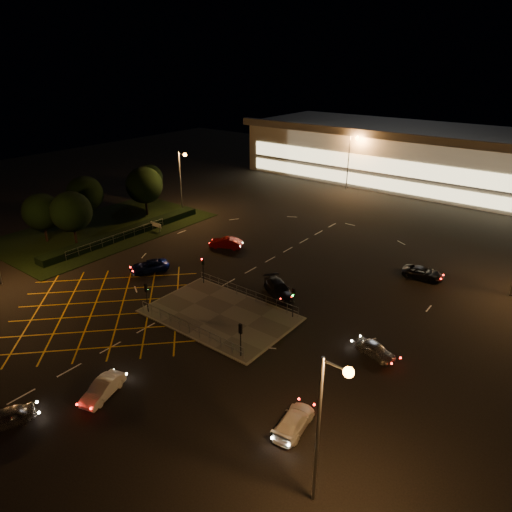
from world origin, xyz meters
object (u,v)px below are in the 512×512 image
Objects in this scene: car_far_dkgrey at (279,289)px; signal_se at (241,333)px; signal_sw at (146,292)px; car_right_silver at (375,350)px; signal_nw at (203,265)px; car_near_silver at (5,418)px; car_queue_white at (103,389)px; car_approach_white at (294,421)px; car_east_grey at (423,273)px; car_circ_red at (226,243)px; signal_ne at (293,297)px; car_left_blue at (149,266)px.

signal_se is at bearing -127.42° from car_far_dkgrey.
signal_sw is 0.85× the size of car_right_silver.
signal_nw reaches higher than car_near_silver.
signal_sw is 13.81m from car_far_dkgrey.
car_queue_white is 0.93× the size of car_approach_white.
car_east_grey is at bearing 92.47° from car_near_silver.
car_circ_red is (-25.91, 10.33, 0.10)m from car_right_silver.
signal_ne is 0.68× the size of car_left_blue.
car_left_blue is at bearing -28.94° from car_approach_white.
car_east_grey reaches higher than car_left_blue.
car_queue_white is at bearing -150.16° from car_far_dkgrey.
car_circ_red is (2.52, 11.01, 0.08)m from car_left_blue.
signal_nw is 21.08m from car_right_silver.
signal_nw is 10.80m from car_circ_red.
car_approach_white is at bearing 153.20° from signal_se.
car_left_blue is at bearing -36.79° from car_circ_red.
car_left_blue is at bearing -18.36° from signal_se.
car_right_silver is 17.51m from car_east_grey.
car_right_silver is 0.86× the size of car_approach_white.
signal_sw and signal_se have the same top height.
car_left_blue is (-7.44, -1.54, -1.72)m from signal_nw.
car_east_grey is (-1.92, 17.40, 0.02)m from car_right_silver.
car_circ_red reaches higher than car_left_blue.
car_approach_white is (24.99, -21.54, -0.11)m from car_circ_red.
signal_nw is at bearing -39.01° from car_approach_white.
signal_sw is 0.71× the size of car_circ_red.
signal_ne reaches higher than car_circ_red.
car_near_silver is at bearing 157.47° from car_right_silver.
signal_sw is 18.22m from car_circ_red.
car_near_silver is 34.72m from car_circ_red.
car_east_grey is (7.08, 24.54, -1.72)m from signal_se.
signal_ne is 0.62× the size of car_far_dkgrey.
car_circ_red is at bearing 117.44° from signal_nw.
car_queue_white is at bearing -105.88° from signal_ne.
car_left_blue reaches higher than car_right_silver.
car_circ_red is (-8.99, 33.54, 0.08)m from car_near_silver.
car_far_dkgrey is 1.10× the size of car_east_grey.
car_circ_red is 0.95× the size of car_east_grey.
car_circ_red is at bearing 127.76° from car_near_silver.
car_right_silver is (28.43, 0.68, -0.01)m from car_left_blue.
car_queue_white is 0.85× the size of car_east_grey.
car_far_dkgrey is 19.19m from car_approach_white.
car_approach_white is (-0.92, -11.21, -0.01)m from car_right_silver.
car_right_silver reaches higher than car_approach_white.
car_left_blue is 1.26× the size of car_right_silver.
signal_nw is at bearing 94.00° from car_queue_white.
car_east_grey is (24.00, 7.07, -0.08)m from car_circ_red.
signal_sw is 20.56m from car_approach_white.
car_near_silver is (-7.93, -16.07, -1.72)m from signal_se.
car_near_silver is 27.38m from car_far_dkgrey.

